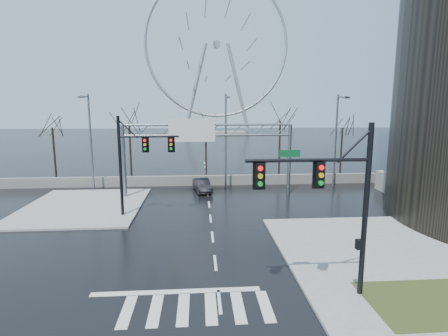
{
  "coord_description": "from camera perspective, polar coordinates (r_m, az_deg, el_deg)",
  "views": [
    {
      "loc": [
        -0.83,
        -18.43,
        8.62
      ],
      "look_at": [
        1.07,
        8.11,
        4.0
      ],
      "focal_mm": 28.0,
      "sensor_mm": 36.0,
      "label": 1
    }
  ],
  "objects": [
    {
      "name": "signal_mast_far",
      "position": [
        28.1,
        -14.4,
        1.8
      ],
      "size": [
        4.72,
        0.41,
        8.0
      ],
      "color": "black",
      "rests_on": "ground"
    },
    {
      "name": "car",
      "position": [
        36.31,
        -3.6,
        -2.81
      ],
      "size": [
        2.13,
        4.27,
        1.34
      ],
      "primitive_type": "imported",
      "rotation": [
        0.0,
        0.0,
        0.18
      ],
      "color": "black",
      "rests_on": "ground"
    },
    {
      "name": "sidewalk_right_ext",
      "position": [
        24.65,
        22.73,
        -11.23
      ],
      "size": [
        12.0,
        10.0,
        0.15
      ],
      "primitive_type": "cube",
      "color": "gray",
      "rests_on": "ground"
    },
    {
      "name": "barrier_wall",
      "position": [
        39.27,
        -2.81,
        -2.02
      ],
      "size": [
        52.0,
        0.5,
        1.1
      ],
      "primitive_type": "cube",
      "color": "slate",
      "rests_on": "ground"
    },
    {
      "name": "sidewalk_far",
      "position": [
        33.2,
        -21.9,
        -5.79
      ],
      "size": [
        10.0,
        12.0,
        0.15
      ],
      "primitive_type": "cube",
      "color": "gray",
      "rests_on": "ground"
    },
    {
      "name": "tree_left",
      "position": [
        42.8,
        -15.18,
        5.97
      ],
      "size": [
        3.75,
        3.75,
        7.5
      ],
      "color": "black",
      "rests_on": "ground"
    },
    {
      "name": "signal_mast_near",
      "position": [
        16.02,
        17.95,
        -4.17
      ],
      "size": [
        5.52,
        0.41,
        8.0
      ],
      "color": "black",
      "rests_on": "ground"
    },
    {
      "name": "streetlight_mid",
      "position": [
        36.8,
        0.32,
        5.59
      ],
      "size": [
        0.5,
        2.55,
        10.0
      ],
      "color": "slate",
      "rests_on": "ground"
    },
    {
      "name": "sign_gantry",
      "position": [
        33.57,
        -3.31,
        3.96
      ],
      "size": [
        16.36,
        0.4,
        7.6
      ],
      "color": "slate",
      "rests_on": "ground"
    },
    {
      "name": "ferris_wheel",
      "position": [
        114.92,
        -1.21,
        18.62
      ],
      "size": [
        45.0,
        6.0,
        50.91
      ],
      "color": "gray",
      "rests_on": "ground"
    },
    {
      "name": "streetlight_left",
      "position": [
        38.35,
        -21.11,
        5.11
      ],
      "size": [
        0.5,
        2.55,
        10.0
      ],
      "color": "slate",
      "rests_on": "ground"
    },
    {
      "name": "streetlight_right",
      "position": [
        39.57,
        18.0,
        5.41
      ],
      "size": [
        0.5,
        2.55,
        10.0
      ],
      "color": "slate",
      "rests_on": "ground"
    },
    {
      "name": "grass_strip",
      "position": [
        18.67,
        29.97,
        -18.52
      ],
      "size": [
        5.0,
        4.0,
        0.02
      ],
      "primitive_type": "cube",
      "color": "#2C3A18",
      "rests_on": "sidewalk_near"
    },
    {
      "name": "tree_right",
      "position": [
        43.13,
        9.14,
        6.54
      ],
      "size": [
        3.9,
        3.9,
        7.8
      ],
      "color": "black",
      "rests_on": "ground"
    },
    {
      "name": "ground",
      "position": [
        20.36,
        -1.43,
        -15.2
      ],
      "size": [
        260.0,
        260.0,
        0.0
      ],
      "primitive_type": "plane",
      "color": "black",
      "rests_on": "ground"
    },
    {
      "name": "tree_far_left",
      "position": [
        45.87,
        -26.18,
        5.04
      ],
      "size": [
        3.5,
        3.5,
        7.0
      ],
      "color": "black",
      "rests_on": "ground"
    },
    {
      "name": "tree_center",
      "position": [
        43.07,
        -3.0,
        5.25
      ],
      "size": [
        3.25,
        3.25,
        6.5
      ],
      "color": "black",
      "rests_on": "ground"
    },
    {
      "name": "tree_far_right",
      "position": [
        46.13,
        18.73,
        5.35
      ],
      "size": [
        3.4,
        3.4,
        6.8
      ],
      "color": "black",
      "rests_on": "ground"
    }
  ]
}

